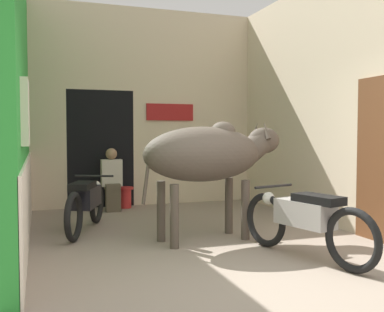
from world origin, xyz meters
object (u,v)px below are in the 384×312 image
object	(u,v)px
cow	(209,155)
shopkeeper_seated	(112,178)
plastic_stool	(126,197)
motorcycle_far	(86,202)
motorcycle_near	(305,219)

from	to	relation	value
cow	shopkeeper_seated	xyz separation A→B (m)	(-0.85, 2.60, -0.52)
cow	plastic_stool	size ratio (longest dim) A/B	5.32
motorcycle_far	plastic_stool	bearing A→B (deg)	63.85
motorcycle_far	shopkeeper_seated	distance (m)	1.72
motorcycle_near	shopkeeper_seated	world-z (taller)	shopkeeper_seated
motorcycle_near	motorcycle_far	xyz separation A→B (m)	(-2.13, 2.16, -0.01)
cow	shopkeeper_seated	bearing A→B (deg)	108.14
shopkeeper_seated	plastic_stool	xyz separation A→B (m)	(0.28, 0.22, -0.38)
cow	motorcycle_far	size ratio (longest dim) A/B	1.18
motorcycle_far	shopkeeper_seated	world-z (taller)	shopkeeper_seated
motorcycle_near	cow	bearing A→B (deg)	120.21
motorcycle_near	plastic_stool	xyz separation A→B (m)	(-1.24, 3.97, -0.23)
motorcycle_near	shopkeeper_seated	xyz separation A→B (m)	(-1.52, 3.75, 0.15)
motorcycle_near	plastic_stool	world-z (taller)	motorcycle_near
plastic_stool	cow	bearing A→B (deg)	-78.55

